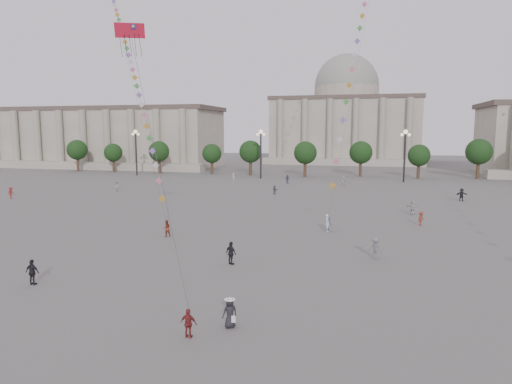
# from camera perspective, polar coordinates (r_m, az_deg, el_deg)

# --- Properties ---
(ground) EXTENTS (360.00, 360.00, 0.00)m
(ground) POSITION_cam_1_polar(r_m,az_deg,el_deg) (30.08, -2.27, -12.67)
(ground) COLOR #5D5B58
(ground) RESTS_ON ground
(hall_west) EXTENTS (84.00, 26.22, 17.20)m
(hall_west) POSITION_cam_1_polar(r_m,az_deg,el_deg) (146.65, -20.69, 6.40)
(hall_west) COLOR gray
(hall_west) RESTS_ON ground
(hall_central) EXTENTS (48.30, 34.30, 35.50)m
(hall_central) POSITION_cam_1_polar(r_m,az_deg,el_deg) (156.54, 11.11, 8.93)
(hall_central) COLOR gray
(hall_central) RESTS_ON ground
(tree_row) EXTENTS (137.12, 5.12, 8.00)m
(tree_row) POSITION_cam_1_polar(r_m,az_deg,el_deg) (105.49, 9.60, 4.83)
(tree_row) COLOR #392C1C
(tree_row) RESTS_ON ground
(lamp_post_far_west) EXTENTS (2.00, 0.90, 10.65)m
(lamp_post_far_west) POSITION_cam_1_polar(r_m,az_deg,el_deg) (110.58, -14.79, 5.83)
(lamp_post_far_west) COLOR #262628
(lamp_post_far_west) RESTS_ON ground
(lamp_post_mid_west) EXTENTS (2.00, 0.90, 10.65)m
(lamp_post_mid_west) POSITION_cam_1_polar(r_m,az_deg,el_deg) (99.78, 0.60, 5.90)
(lamp_post_mid_west) COLOR #262628
(lamp_post_mid_west) RESTS_ON ground
(lamp_post_mid_east) EXTENTS (2.00, 0.90, 10.65)m
(lamp_post_mid_east) POSITION_cam_1_polar(r_m,az_deg,el_deg) (97.39, 18.13, 5.48)
(lamp_post_mid_east) COLOR #262628
(lamp_post_mid_east) RESTS_ON ground
(person_crowd_0) EXTENTS (1.05, 0.96, 1.72)m
(person_crowd_0) POSITION_cam_1_polar(r_m,az_deg,el_deg) (91.22, 3.94, 1.63)
(person_crowd_0) COLOR navy
(person_crowd_0) RESTS_ON ground
(person_crowd_1) EXTENTS (1.03, 1.11, 1.82)m
(person_crowd_1) POSITION_cam_1_polar(r_m,az_deg,el_deg) (82.74, -16.97, 0.72)
(person_crowd_1) COLOR #B7B7B2
(person_crowd_1) RESTS_ON ground
(person_crowd_2) EXTENTS (0.90, 1.28, 1.80)m
(person_crowd_2) POSITION_cam_1_polar(r_m,az_deg,el_deg) (80.20, -28.31, -0.08)
(person_crowd_2) COLOR maroon
(person_crowd_2) RESTS_ON ground
(person_crowd_4) EXTENTS (1.79, 1.37, 1.89)m
(person_crowd_4) POSITION_cam_1_polar(r_m,az_deg,el_deg) (87.65, 10.88, 1.32)
(person_crowd_4) COLOR silver
(person_crowd_4) RESTS_ON ground
(person_crowd_6) EXTENTS (1.39, 1.19, 1.87)m
(person_crowd_6) POSITION_cam_1_polar(r_m,az_deg,el_deg) (38.73, 14.69, -6.81)
(person_crowd_6) COLOR slate
(person_crowd_6) RESTS_ON ground
(person_crowd_7) EXTENTS (1.82, 1.08, 1.87)m
(person_crowd_7) POSITION_cam_1_polar(r_m,az_deg,el_deg) (60.35, 18.96, -1.82)
(person_crowd_7) COLOR beige
(person_crowd_7) RESTS_ON ground
(person_crowd_8) EXTENTS (1.10, 1.16, 1.58)m
(person_crowd_8) POSITION_cam_1_polar(r_m,az_deg,el_deg) (53.80, 19.95, -3.14)
(person_crowd_8) COLOR maroon
(person_crowd_8) RESTS_ON ground
(person_crowd_9) EXTENTS (1.87, 1.05, 1.92)m
(person_crowd_9) POSITION_cam_1_polar(r_m,az_deg,el_deg) (74.67, 24.31, -0.31)
(person_crowd_9) COLOR black
(person_crowd_9) RESTS_ON ground
(person_crowd_10) EXTENTS (0.74, 0.75, 1.74)m
(person_crowd_10) POSITION_cam_1_polar(r_m,az_deg,el_deg) (94.72, -2.84, 1.87)
(person_crowd_10) COLOR silver
(person_crowd_10) RESTS_ON ground
(person_crowd_12) EXTENTS (1.26, 1.34, 1.50)m
(person_crowd_12) POSITION_cam_1_polar(r_m,az_deg,el_deg) (75.35, 2.34, 0.28)
(person_crowd_12) COLOR #58595C
(person_crowd_12) RESTS_ON ground
(person_crowd_13) EXTENTS (0.71, 0.80, 1.84)m
(person_crowd_13) POSITION_cam_1_polar(r_m,az_deg,el_deg) (48.15, 8.88, -3.84)
(person_crowd_13) COLOR silver
(person_crowd_13) RESTS_ON ground
(tourist_0) EXTENTS (0.91, 0.43, 1.52)m
(tourist_0) POSITION_cam_1_polar(r_m,az_deg,el_deg) (24.30, -8.43, -15.93)
(tourist_0) COLOR maroon
(tourist_0) RESTS_ON ground
(tourist_1) EXTENTS (1.15, 0.94, 1.84)m
(tourist_1) POSITION_cam_1_polar(r_m,az_deg,el_deg) (36.14, -3.13, -7.63)
(tourist_1) COLOR black
(tourist_1) RESTS_ON ground
(tourist_4) EXTENTS (1.05, 0.47, 1.77)m
(tourist_4) POSITION_cam_1_polar(r_m,az_deg,el_deg) (35.02, -26.16, -8.99)
(tourist_4) COLOR black
(tourist_4) RESTS_ON ground
(kite_flyer_0) EXTENTS (1.02, 0.99, 1.66)m
(kite_flyer_0) POSITION_cam_1_polar(r_m,az_deg,el_deg) (46.32, -11.12, -4.46)
(kite_flyer_0) COLOR brown
(kite_flyer_0) RESTS_ON ground
(kite_flyer_1) EXTENTS (1.07, 1.09, 1.50)m
(kite_flyer_1) POSITION_cam_1_polar(r_m,az_deg,el_deg) (48.68, 9.04, -3.92)
(kite_flyer_1) COLOR #394980
(kite_flyer_1) RESTS_ON ground
(hat_person) EXTENTS (0.96, 0.92, 1.69)m
(hat_person) POSITION_cam_1_polar(r_m,az_deg,el_deg) (25.17, -3.28, -14.73)
(hat_person) COLOR black
(hat_person) RESTS_ON ground
(dragon_kite) EXTENTS (5.64, 6.42, 21.87)m
(dragon_kite) POSITION_cam_1_polar(r_m,az_deg,el_deg) (36.98, -15.40, 17.62)
(dragon_kite) COLOR red
(dragon_kite) RESTS_ON ground
(kite_train_west) EXTENTS (27.53, 36.44, 58.42)m
(kite_train_west) POSITION_cam_1_polar(r_m,az_deg,el_deg) (69.92, -15.71, 16.06)
(kite_train_west) COLOR #3F3F3F
(kite_train_west) RESTS_ON ground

